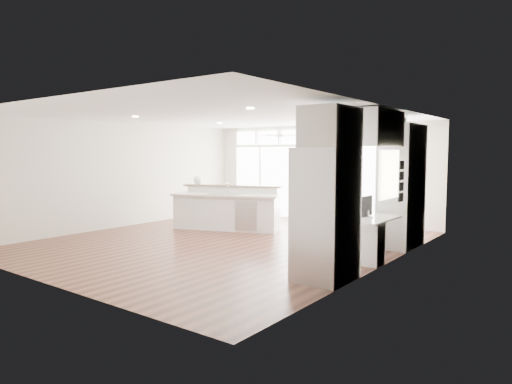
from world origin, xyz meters
The scene contains 24 objects.
floor centered at (0.00, 0.00, -0.01)m, with size 7.00×8.00×0.02m, color #3B1A12.
ceiling centered at (0.00, 0.00, 2.70)m, with size 7.00×8.00×0.02m, color white.
wall_back centered at (0.00, 4.00, 1.35)m, with size 7.00×0.04×2.70m, color beige.
wall_front centered at (0.00, -4.00, 1.35)m, with size 7.00×0.04×2.70m, color beige.
wall_left centered at (-3.50, 0.00, 1.35)m, with size 0.04×8.00×2.70m, color beige.
wall_right centered at (3.50, 0.00, 1.35)m, with size 0.04×8.00×2.70m, color beige.
glass_wall centered at (0.00, 3.94, 1.05)m, with size 5.80×0.06×2.08m, color white.
transom_row centered at (0.00, 3.94, 2.38)m, with size 5.90×0.06×0.40m, color white.
desk_window centered at (3.46, 0.30, 1.55)m, with size 0.04×0.85×0.85m, color white.
ceiling_fan centered at (-0.50, 2.80, 2.48)m, with size 1.16×1.16×0.32m, color white.
recessed_lights centered at (0.00, 0.20, 2.68)m, with size 3.40×3.00×0.02m, color white.
oven_cabinet centered at (3.17, 1.80, 1.25)m, with size 0.64×1.20×2.50m, color white.
desk_nook centered at (3.13, 0.30, 0.38)m, with size 0.72×1.30×0.76m, color white.
upper_cabinets centered at (3.17, 0.30, 2.35)m, with size 0.64×1.30×0.64m, color white.
refrigerator centered at (3.11, -1.35, 1.00)m, with size 0.76×0.90×2.00m, color #B5B6BA.
fridge_cabinet centered at (3.17, -1.35, 2.30)m, with size 0.64×0.90×0.60m, color white.
framed_photos centered at (3.46, 0.92, 1.40)m, with size 0.06×0.22×0.80m, color black.
kitchen_island centered at (-1.03, 1.22, 0.54)m, with size 2.74×1.03×1.09m, color white.
rug centered at (2.16, 0.37, 0.01)m, with size 0.88×0.63×0.01m, color #3B2A13.
office_chair centered at (2.80, 0.91, 0.48)m, with size 0.50×0.46×0.96m, color black.
fishbowl centered at (-2.06, 1.27, 1.20)m, with size 0.23×0.23×0.23m, color white.
monitor centered at (3.05, 0.30, 0.96)m, with size 0.08×0.49×0.41m, color black.
keyboard centered at (2.88, 0.30, 0.77)m, with size 0.11×0.30×0.02m, color silver.
potted_plant centered at (3.17, 1.80, 2.61)m, with size 0.25×0.28×0.22m, color #2D5A26.
Camera 1 is at (6.33, -7.42, 1.93)m, focal length 32.00 mm.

